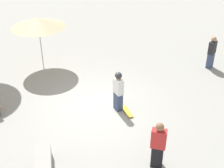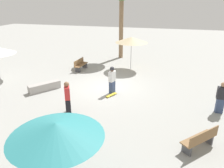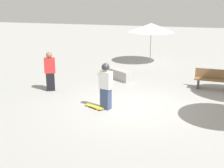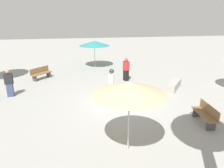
{
  "view_description": "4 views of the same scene",
  "coord_description": "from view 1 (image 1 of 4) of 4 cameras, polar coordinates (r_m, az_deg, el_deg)",
  "views": [
    {
      "loc": [
        -7.45,
        7.17,
        7.17
      ],
      "look_at": [
        -0.56,
        -0.4,
        1.12
      ],
      "focal_mm": 50.0,
      "sensor_mm": 36.0,
      "label": 1
    },
    {
      "loc": [
        -12.45,
        -3.57,
        5.37
      ],
      "look_at": [
        -0.94,
        -0.54,
        0.64
      ],
      "focal_mm": 35.0,
      "sensor_mm": 36.0,
      "label": 2
    },
    {
      "loc": [
        2.3,
        -10.51,
        3.92
      ],
      "look_at": [
        -0.57,
        -0.45,
        0.92
      ],
      "focal_mm": 50.0,
      "sensor_mm": 36.0,
      "label": 3
    },
    {
      "loc": [
        10.83,
        -2.32,
        4.7
      ],
      "look_at": [
        -1.02,
        -0.44,
        0.68
      ],
      "focal_mm": 35.0,
      "sensor_mm": 36.0,
      "label": 4
    }
  ],
  "objects": [
    {
      "name": "ground_plane",
      "position": [
        12.58,
        -3.12,
        -4.2
      ],
      "size": [
        60.0,
        60.0,
        0.0
      ],
      "primitive_type": "plane",
      "color": "#9E9E99"
    },
    {
      "name": "skater_main",
      "position": [
        11.95,
        1.15,
        -1.1
      ],
      "size": [
        0.5,
        0.37,
        1.66
      ],
      "rotation": [
        0.0,
        0.0,
        2.81
      ],
      "color": "#38476B",
      "rests_on": "ground_plane"
    },
    {
      "name": "skateboard",
      "position": [
        12.23,
        2.77,
        -5.02
      ],
      "size": [
        0.8,
        0.55,
        0.07
      ],
      "rotation": [
        0.0,
        0.0,
        2.65
      ],
      "color": "gold",
      "rests_on": "ground_plane"
    },
    {
      "name": "shade_umbrella_tan",
      "position": [
        14.98,
        -13.36,
        10.87
      ],
      "size": [
        2.52,
        2.52,
        2.53
      ],
      "color": "#B7B7BC",
      "rests_on": "ground_plane"
    },
    {
      "name": "bystander_watching",
      "position": [
        15.93,
        17.76,
        5.53
      ],
      "size": [
        0.27,
        0.45,
        1.62
      ],
      "rotation": [
        0.0,
        0.0,
        4.76
      ],
      "color": "#38476B",
      "rests_on": "ground_plane"
    },
    {
      "name": "bystander_far",
      "position": [
        9.63,
        8.43,
        -11.05
      ],
      "size": [
        0.51,
        0.43,
        1.65
      ],
      "rotation": [
        0.0,
        0.0,
        3.61
      ],
      "color": "black",
      "rests_on": "ground_plane"
    }
  ]
}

